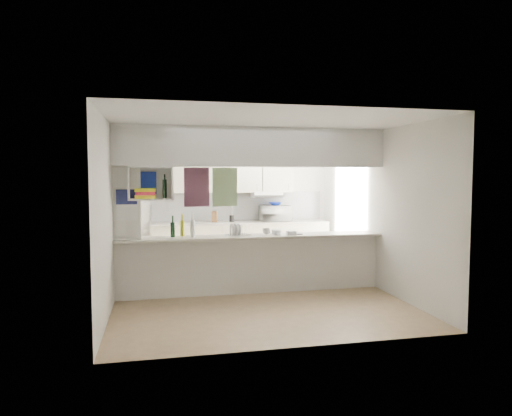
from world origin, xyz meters
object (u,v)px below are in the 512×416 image
object	(u,v)px
dish_rack	(237,230)
bowl	(275,204)
microwave	(275,213)
wine_bottles	(183,228)

from	to	relation	value
dish_rack	bowl	bearing A→B (deg)	43.21
microwave	dish_rack	bearing A→B (deg)	58.35
microwave	dish_rack	distance (m)	2.35
microwave	dish_rack	xyz separation A→B (m)	(-1.15, -2.04, -0.09)
bowl	wine_bottles	bearing A→B (deg)	-134.35
microwave	wine_bottles	xyz separation A→B (m)	(-2.00, -2.02, -0.03)
dish_rack	wine_bottles	size ratio (longest dim) A/B	1.16
bowl	wine_bottles	xyz separation A→B (m)	(-2.00, -2.05, -0.23)
microwave	wine_bottles	distance (m)	2.84
microwave	wine_bottles	size ratio (longest dim) A/B	1.61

